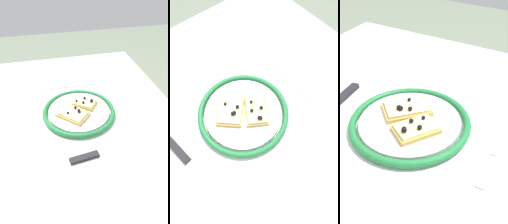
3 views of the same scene
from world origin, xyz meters
The scene contains 5 objects.
dining_table centered at (0.00, 0.00, 0.63)m, with size 0.97×0.83×0.72m.
plate centered at (0.00, 0.05, 0.73)m, with size 0.27×0.27×0.02m.
pizza_slice_near centered at (-0.03, 0.07, 0.74)m, with size 0.10×0.11×0.03m.
pizza_slice_far centered at (0.02, 0.02, 0.74)m, with size 0.12×0.13×0.03m.
fork centered at (-0.19, 0.03, 0.72)m, with size 0.03×0.20×0.00m.
Camera 3 is at (-0.28, 0.49, 1.15)m, focal length 49.15 mm.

